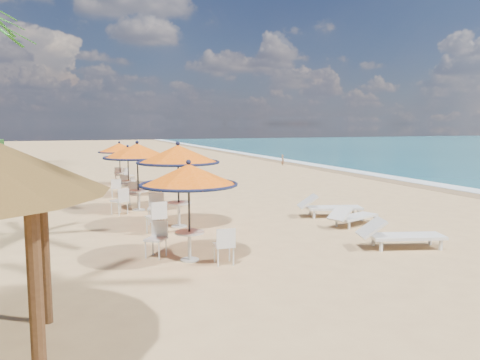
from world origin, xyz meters
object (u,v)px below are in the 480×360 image
object	(u,v)px
station_0	(189,184)
station_1	(175,162)
station_3	(127,158)
lounger_near	(398,234)
station_4	(120,152)
lounger_far	(328,206)
lounger_mid	(352,216)
station_2	(136,157)

from	to	relation	value
station_0	station_1	distance (m)	3.44
station_3	lounger_near	xyz separation A→B (m)	(4.97, -10.89, -1.20)
station_0	station_4	xyz separation A→B (m)	(0.11, 13.71, -0.06)
station_3	lounger_near	size ratio (longest dim) A/B	0.98
lounger_near	station_1	bearing A→B (deg)	153.15
station_1	lounger_near	size ratio (longest dim) A/B	1.16
station_1	lounger_far	xyz separation A→B (m)	(4.91, -0.25, -1.56)
station_0	station_3	bearing A→B (deg)	90.12
lounger_mid	lounger_far	bearing A→B (deg)	68.25
station_0	station_3	distance (m)	10.09
station_0	station_1	size ratio (longest dim) A/B	0.89
station_2	lounger_far	distance (m)	6.67
station_0	station_2	bearing A→B (deg)	91.49
lounger_far	lounger_near	bearing A→B (deg)	-80.50
station_1	station_3	world-z (taller)	station_1
station_0	lounger_mid	size ratio (longest dim) A/B	1.20
station_1	lounger_far	size ratio (longest dim) A/B	1.16
station_0	lounger_mid	xyz separation A→B (m)	(5.35, 1.71, -1.40)
lounger_near	lounger_far	xyz separation A→B (m)	(0.46, 3.95, -0.00)
station_2	station_0	bearing A→B (deg)	-88.51
station_2	station_4	bearing A→B (deg)	87.81
station_0	lounger_far	bearing A→B (deg)	30.20
station_1	lounger_mid	distance (m)	5.38
station_1	lounger_mid	world-z (taller)	station_1
station_2	station_4	size ratio (longest dim) A/B	1.13
station_1	lounger_near	xyz separation A→B (m)	(4.45, -4.20, -1.55)
lounger_near	lounger_far	bearing A→B (deg)	99.85
station_4	lounger_mid	size ratio (longest dim) A/B	1.16
station_3	station_4	xyz separation A→B (m)	(0.13, 3.62, 0.09)
station_4	station_1	bearing A→B (deg)	-87.85
station_1	lounger_near	bearing A→B (deg)	-43.33
station_2	station_4	distance (m)	7.24
station_0	station_4	world-z (taller)	station_0
station_2	station_3	world-z (taller)	station_2
station_0	station_2	distance (m)	6.49
station_3	station_4	bearing A→B (deg)	87.96
station_2	station_1	bearing A→B (deg)	-77.88
station_3	lounger_mid	world-z (taller)	station_3
station_2	lounger_mid	bearing A→B (deg)	-40.83
station_4	station_0	bearing A→B (deg)	-90.45
lounger_near	station_0	bearing A→B (deg)	-172.75
station_4	lounger_near	xyz separation A→B (m)	(4.84, -14.52, -1.29)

